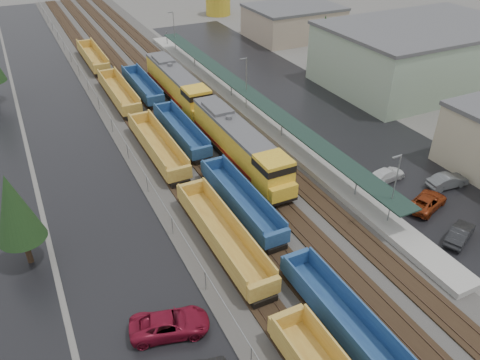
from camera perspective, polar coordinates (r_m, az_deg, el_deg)
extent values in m
cube|color=#302D2B|center=(74.13, -9.50, 9.77)|extent=(20.00, 160.00, 0.08)
cube|color=black|center=(72.76, -14.03, 8.88)|extent=(2.60, 160.00, 0.15)
cube|color=#473326|center=(72.59, -14.60, 8.84)|extent=(0.08, 160.00, 0.07)
cube|color=#473326|center=(72.85, -13.49, 9.08)|extent=(0.08, 160.00, 0.07)
cube|color=black|center=(73.59, -11.00, 9.54)|extent=(2.60, 160.00, 0.15)
cube|color=#473326|center=(73.39, -11.55, 9.50)|extent=(0.08, 160.00, 0.07)
cube|color=#473326|center=(73.72, -10.47, 9.73)|extent=(0.08, 160.00, 0.07)
cube|color=black|center=(74.63, -8.03, 10.15)|extent=(2.60, 160.00, 0.15)
cube|color=#473326|center=(74.39, -8.57, 10.12)|extent=(0.08, 160.00, 0.07)
cube|color=#473326|center=(74.79, -7.51, 10.33)|extent=(0.08, 160.00, 0.07)
cube|color=black|center=(75.86, -5.14, 10.72)|extent=(2.60, 160.00, 0.15)
cube|color=#473326|center=(75.58, -5.66, 10.70)|extent=(0.08, 160.00, 0.07)
cube|color=#473326|center=(76.06, -4.64, 10.89)|extent=(0.08, 160.00, 0.07)
cube|color=black|center=(71.74, -20.99, 7.17)|extent=(10.00, 160.00, 0.02)
cube|color=black|center=(73.29, 7.48, 9.64)|extent=(16.00, 100.00, 0.02)
cube|color=#9E9B93|center=(68.68, 0.76, 8.61)|extent=(3.00, 80.00, 0.70)
cylinder|color=gray|center=(49.67, 13.99, -0.55)|extent=(0.16, 0.16, 2.40)
cylinder|color=gray|center=(60.13, 5.13, 6.46)|extent=(0.16, 0.16, 2.40)
cylinder|color=gray|center=(72.22, -1.07, 11.18)|extent=(0.16, 0.16, 2.40)
cylinder|color=gray|center=(85.23, -5.55, 14.43)|extent=(0.16, 0.16, 2.40)
cylinder|color=gray|center=(98.81, -8.91, 16.75)|extent=(0.16, 0.16, 2.40)
cube|color=#192D25|center=(67.57, 0.78, 10.82)|extent=(2.60, 65.00, 0.15)
cylinder|color=gray|center=(45.58, 18.20, -1.41)|extent=(0.12, 0.12, 8.00)
cube|color=gray|center=(43.30, 18.58, 2.71)|extent=(1.00, 0.15, 0.12)
cylinder|color=gray|center=(67.27, 0.78, 11.45)|extent=(0.12, 0.12, 8.00)
cube|color=gray|center=(65.75, 0.41, 14.56)|extent=(1.00, 0.15, 0.12)
cylinder|color=gray|center=(93.67, -7.99, 17.29)|extent=(0.12, 0.12, 8.00)
cube|color=gray|center=(92.58, -8.49, 19.56)|extent=(1.00, 0.15, 0.12)
cylinder|color=gray|center=(33.97, 1.38, -20.79)|extent=(0.08, 0.08, 2.00)
cylinder|color=gray|center=(38.77, -4.22, -12.20)|extent=(0.08, 0.08, 2.00)
cylinder|color=gray|center=(44.50, -8.24, -5.59)|extent=(0.08, 0.08, 2.00)
cylinder|color=gray|center=(50.84, -11.23, -0.53)|extent=(0.08, 0.08, 2.00)
cylinder|color=gray|center=(57.60, -13.53, 3.37)|extent=(0.08, 0.08, 2.00)
cylinder|color=gray|center=(64.64, -15.36, 6.44)|extent=(0.08, 0.08, 2.00)
cylinder|color=gray|center=(71.88, -16.83, 8.89)|extent=(0.08, 0.08, 2.00)
cylinder|color=gray|center=(79.27, -18.05, 10.89)|extent=(0.08, 0.08, 2.00)
cylinder|color=gray|center=(86.77, -19.07, 12.53)|extent=(0.08, 0.08, 2.00)
cylinder|color=gray|center=(94.35, -19.94, 13.92)|extent=(0.08, 0.08, 2.00)
cylinder|color=gray|center=(101.99, -20.69, 15.09)|extent=(0.08, 0.08, 2.00)
cylinder|color=gray|center=(109.69, -21.34, 16.10)|extent=(0.08, 0.08, 2.00)
cylinder|color=gray|center=(117.43, -21.90, 16.97)|extent=(0.08, 0.08, 2.00)
cylinder|color=gray|center=(125.19, -22.41, 17.73)|extent=(0.08, 0.08, 2.00)
cylinder|color=gray|center=(132.99, -22.85, 18.41)|extent=(0.08, 0.08, 2.00)
cylinder|color=gray|center=(140.81, -23.26, 19.01)|extent=(0.08, 0.08, 2.00)
cube|color=gray|center=(71.51, -16.96, 9.62)|extent=(0.05, 160.00, 0.05)
cube|color=#97AB91|center=(83.44, 21.07, 13.95)|extent=(30.00, 20.00, 9.00)
cube|color=#59595B|center=(82.22, 21.74, 17.06)|extent=(30.60, 20.40, 0.50)
cube|color=tan|center=(105.10, 6.51, 18.49)|extent=(18.00, 14.00, 6.00)
cube|color=#59595B|center=(104.37, 6.63, 20.22)|extent=(18.36, 14.28, 0.50)
cylinder|color=#332316|center=(44.88, -24.49, -7.77)|extent=(0.50, 0.50, 2.70)
cone|color=black|center=(42.34, -25.85, -3.08)|extent=(3.96, 3.96, 6.30)
cylinder|color=#332316|center=(83.75, 9.84, 13.49)|extent=(0.50, 0.50, 3.00)
cone|color=black|center=(82.29, 10.17, 16.78)|extent=(4.40, 4.40, 7.00)
cube|color=black|center=(55.55, -0.34, 3.08)|extent=(3.25, 21.64, 0.43)
cube|color=orange|center=(55.53, -0.84, 5.23)|extent=(3.03, 17.31, 3.25)
cube|color=orange|center=(48.12, 4.08, 0.77)|extent=(3.25, 3.46, 3.68)
cube|color=black|center=(47.56, 4.13, 1.87)|extent=(3.30, 3.52, 0.76)
cube|color=orange|center=(47.32, 5.20, -1.46)|extent=(3.03, 1.08, 1.51)
cube|color=#59595B|center=(54.76, -0.85, 6.83)|extent=(3.08, 17.31, 0.38)
cube|color=maroon|center=(55.58, -2.26, 3.71)|extent=(0.04, 17.31, 0.38)
cube|color=maroon|center=(56.74, 0.57, 4.38)|extent=(0.04, 17.31, 0.38)
cube|color=black|center=(55.77, -0.34, 2.69)|extent=(2.38, 6.49, 0.65)
cube|color=black|center=(50.03, 3.48, -1.08)|extent=(2.60, 4.33, 0.54)
cube|color=black|center=(61.80, -3.45, 5.91)|extent=(2.60, 4.33, 0.54)
cylinder|color=#59595B|center=(55.50, -1.35, 7.57)|extent=(0.76, 0.76, 0.54)
cube|color=#59595B|center=(58.22, -2.72, 8.73)|extent=(2.60, 4.33, 0.54)
cube|color=black|center=(73.16, -7.72, 10.33)|extent=(3.25, 21.64, 0.43)
cube|color=orange|center=(73.45, -8.11, 11.94)|extent=(3.03, 17.31, 3.25)
cube|color=orange|center=(65.02, -5.29, 9.54)|extent=(3.25, 3.46, 3.68)
cube|color=black|center=(64.60, -5.34, 10.43)|extent=(3.30, 3.52, 0.76)
cube|color=orange|center=(63.79, -4.58, 8.05)|extent=(3.03, 1.08, 1.51)
cube|color=#59595B|center=(72.87, -8.22, 13.21)|extent=(3.08, 17.31, 0.38)
cube|color=maroon|center=(73.49, -9.18, 10.77)|extent=(0.04, 17.31, 0.38)
cube|color=maroon|center=(74.37, -6.90, 11.22)|extent=(0.04, 17.31, 0.38)
cube|color=black|center=(73.32, -7.69, 10.02)|extent=(2.38, 6.49, 0.65)
cube|color=black|center=(66.71, -5.47, 7.92)|extent=(2.60, 4.33, 0.54)
cube|color=black|center=(80.02, -9.58, 11.90)|extent=(2.60, 4.33, 0.54)
cylinder|color=#59595B|center=(73.74, -8.53, 13.69)|extent=(0.76, 0.76, 0.54)
cube|color=#59595B|center=(76.70, -9.34, 14.32)|extent=(2.60, 4.33, 0.54)
cube|color=#B07E31|center=(35.30, 5.66, -16.57)|extent=(2.80, 0.54, 1.51)
cube|color=black|center=(35.73, 6.23, -18.50)|extent=(2.15, 2.37, 0.54)
cube|color=#B07E31|center=(42.83, -2.16, -7.15)|extent=(2.80, 15.14, 0.27)
cube|color=#B07E31|center=(41.82, -3.88, -6.64)|extent=(0.16, 15.14, 1.94)
cube|color=#B07E31|center=(42.66, -0.54, -5.64)|extent=(0.16, 15.14, 1.94)
cube|color=#B07E31|center=(37.21, 2.94, -13.13)|extent=(2.80, 0.54, 1.51)
cube|color=#B07E31|center=(48.21, -6.03, -1.12)|extent=(2.80, 0.54, 1.51)
cube|color=black|center=(38.44, 2.33, -13.54)|extent=(2.15, 2.37, 0.54)
cube|color=black|center=(48.23, -5.63, -2.63)|extent=(2.15, 2.37, 0.54)
cube|color=#B07E31|center=(57.74, -10.00, 3.77)|extent=(2.80, 15.14, 0.27)
cube|color=#B07E31|center=(56.99, -11.38, 4.32)|extent=(0.16, 15.14, 1.94)
cube|color=#B07E31|center=(57.61, -8.82, 4.91)|extent=(0.16, 15.14, 1.94)
cube|color=#B07E31|center=(50.89, -7.39, 0.76)|extent=(2.80, 0.54, 1.51)
cube|color=#B07E31|center=(64.17, -12.22, 7.33)|extent=(2.80, 0.54, 1.51)
cube|color=black|center=(52.07, -7.60, 0.14)|extent=(2.15, 2.37, 0.54)
cube|color=black|center=(63.97, -11.92, 6.21)|extent=(2.15, 2.37, 0.54)
cube|color=#B07E31|center=(74.49, -14.54, 9.99)|extent=(2.80, 15.14, 0.27)
cube|color=#B07E31|center=(73.91, -15.66, 10.46)|extent=(0.16, 15.14, 1.94)
cube|color=#B07E31|center=(74.39, -13.62, 10.89)|extent=(0.16, 15.14, 1.94)
cube|color=#B07E31|center=(67.15, -13.01, 8.39)|extent=(2.80, 0.54, 1.51)
cube|color=#B07E31|center=(81.41, -15.96, 12.28)|extent=(2.80, 0.54, 1.51)
cube|color=black|center=(68.26, -13.06, 7.79)|extent=(2.15, 2.37, 0.54)
cube|color=black|center=(81.07, -15.72, 11.41)|extent=(2.15, 2.37, 0.54)
cube|color=#B07E31|center=(92.08, -17.45, 13.85)|extent=(2.80, 15.14, 0.27)
cube|color=#B07E31|center=(91.61, -18.40, 14.24)|extent=(0.16, 15.14, 1.94)
cube|color=#B07E31|center=(92.00, -16.72, 14.60)|extent=(0.16, 15.14, 1.94)
cube|color=#B07E31|center=(84.53, -16.47, 12.94)|extent=(2.80, 0.54, 1.51)
cube|color=#B07E31|center=(99.25, -18.45, 15.45)|extent=(2.80, 0.54, 1.51)
cube|color=black|center=(85.57, -16.47, 12.40)|extent=(2.15, 2.37, 0.54)
cube|color=black|center=(98.83, -18.26, 14.75)|extent=(2.15, 2.37, 0.54)
cube|color=navy|center=(36.60, 12.88, -17.05)|extent=(2.60, 13.89, 0.25)
cube|color=navy|center=(35.35, 11.39, -16.89)|extent=(0.15, 13.89, 1.80)
cube|color=navy|center=(36.54, 14.66, -15.34)|extent=(0.15, 13.89, 1.80)
cube|color=navy|center=(39.96, 6.74, -9.64)|extent=(2.60, 0.50, 1.40)
cube|color=black|center=(40.22, 7.19, -11.28)|extent=(2.00, 2.20, 0.50)
cube|color=navy|center=(47.29, 0.08, -2.83)|extent=(2.60, 13.89, 0.25)
cube|color=navy|center=(46.33, -1.30, -2.32)|extent=(0.15, 13.89, 1.80)
cube|color=navy|center=(47.25, 1.44, -1.55)|extent=(0.15, 13.89, 1.80)
cube|color=navy|center=(41.91, 4.47, -7.12)|extent=(2.60, 0.50, 1.40)
cube|color=navy|center=(52.37, -3.40, 1.86)|extent=(2.60, 0.50, 1.40)
cube|color=black|center=(43.01, 3.95, -7.61)|extent=(2.00, 2.20, 0.50)
cube|color=black|center=(52.34, -3.06, 0.57)|extent=(2.00, 2.20, 0.50)
cube|color=navy|center=(61.14, -7.23, 5.69)|extent=(2.60, 13.89, 0.25)
cube|color=navy|center=(60.40, -8.41, 6.19)|extent=(0.15, 13.89, 1.80)
cube|color=navy|center=(61.11, -6.19, 6.69)|extent=(0.15, 13.89, 1.80)
cube|color=navy|center=(54.87, -4.70, 3.34)|extent=(2.60, 0.50, 1.40)
cube|color=navy|center=(67.03, -9.41, 8.66)|extent=(2.60, 0.50, 1.40)
cube|color=black|center=(55.93, -4.92, 2.76)|extent=(2.00, 2.20, 0.50)
cube|color=black|center=(66.82, -9.14, 7.67)|extent=(2.00, 2.20, 0.50)
cube|color=navy|center=(76.46, -11.83, 10.90)|extent=(2.60, 13.89, 0.25)
cube|color=navy|center=(75.87, -12.82, 11.33)|extent=(0.15, 13.89, 1.80)
cube|color=navy|center=(76.43, -10.99, 11.71)|extent=(0.15, 13.89, 1.80)
cube|color=navy|center=(69.78, -10.22, 9.56)|extent=(2.60, 0.50, 1.40)
cube|color=navy|center=(82.76, -13.31, 12.91)|extent=(2.60, 0.50, 1.40)
cube|color=black|center=(70.79, -10.32, 9.01)|extent=(2.00, 2.20, 0.50)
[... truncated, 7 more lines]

